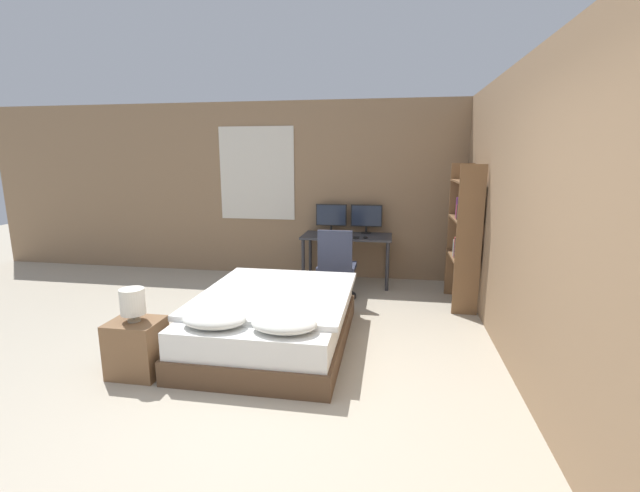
{
  "coord_description": "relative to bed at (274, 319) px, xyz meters",
  "views": [
    {
      "loc": [
        0.8,
        -2.7,
        1.86
      ],
      "look_at": [
        -0.09,
        2.57,
        0.75
      ],
      "focal_mm": 24.0,
      "sensor_mm": 36.0,
      "label": 1
    }
  ],
  "objects": [
    {
      "name": "ground_plane",
      "position": [
        0.34,
        -1.24,
        -0.26
      ],
      "size": [
        20.0,
        20.0,
        0.0
      ],
      "primitive_type": "plane",
      "color": "#B2A893"
    },
    {
      "name": "wall_back",
      "position": [
        0.32,
        2.65,
        1.09
      ],
      "size": [
        12.0,
        0.08,
        2.7
      ],
      "color": "#8E7051",
      "rests_on": "ground_plane"
    },
    {
      "name": "wall_side_right",
      "position": [
        2.24,
        0.26,
        1.09
      ],
      "size": [
        0.06,
        12.0,
        2.7
      ],
      "color": "#8E7051",
      "rests_on": "ground_plane"
    },
    {
      "name": "bed",
      "position": [
        0.0,
        0.0,
        0.0
      ],
      "size": [
        1.49,
        2.01,
        0.59
      ],
      "color": "brown",
      "rests_on": "ground_plane"
    },
    {
      "name": "nightstand",
      "position": [
        -1.0,
        -0.8,
        -0.02
      ],
      "size": [
        0.43,
        0.36,
        0.49
      ],
      "color": "brown",
      "rests_on": "ground_plane"
    },
    {
      "name": "bedside_lamp",
      "position": [
        -1.0,
        -0.8,
        0.4
      ],
      "size": [
        0.2,
        0.2,
        0.29
      ],
      "color": "gray",
      "rests_on": "nightstand"
    },
    {
      "name": "desk",
      "position": [
        0.5,
        2.25,
        0.38
      ],
      "size": [
        1.31,
        0.65,
        0.73
      ],
      "color": "#38383D",
      "rests_on": "ground_plane"
    },
    {
      "name": "monitor_left",
      "position": [
        0.23,
        2.48,
        0.72
      ],
      "size": [
        0.47,
        0.16,
        0.43
      ],
      "color": "black",
      "rests_on": "desk"
    },
    {
      "name": "monitor_right",
      "position": [
        0.76,
        2.48,
        0.72
      ],
      "size": [
        0.47,
        0.16,
        0.43
      ],
      "color": "black",
      "rests_on": "desk"
    },
    {
      "name": "keyboard",
      "position": [
        0.5,
        2.03,
        0.48
      ],
      "size": [
        0.39,
        0.13,
        0.02
      ],
      "color": "black",
      "rests_on": "desk"
    },
    {
      "name": "computer_mouse",
      "position": [
        0.78,
        2.03,
        0.49
      ],
      "size": [
        0.07,
        0.05,
        0.04
      ],
      "color": "black",
      "rests_on": "desk"
    },
    {
      "name": "office_chair",
      "position": [
        0.44,
        1.51,
        0.13
      ],
      "size": [
        0.52,
        0.52,
        0.95
      ],
      "color": "black",
      "rests_on": "ground_plane"
    },
    {
      "name": "bookshelf",
      "position": [
        2.04,
        1.48,
        0.71
      ],
      "size": [
        0.3,
        0.8,
        1.79
      ],
      "color": "brown",
      "rests_on": "ground_plane"
    }
  ]
}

